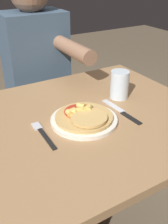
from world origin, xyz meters
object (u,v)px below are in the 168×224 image
at_px(dining_table, 87,146).
at_px(fork, 43,133).
at_px(drinking_glass, 119,85).
at_px(plate, 84,120).
at_px(knife, 122,112).
at_px(person_diner, 38,74).
at_px(pizza, 84,116).

relative_size(dining_table, fork, 5.19).
xyz_separation_m(dining_table, drinking_glass, (0.20, 0.07, 0.20)).
height_order(dining_table, plate, plate).
bearing_deg(knife, person_diner, 98.04).
height_order(dining_table, fork, fork).
bearing_deg(knife, pizza, 175.81).
distance_m(fork, person_diner, 0.66).
distance_m(dining_table, knife, 0.20).
height_order(pizza, knife, pizza).
relative_size(dining_table, drinking_glass, 7.85).
distance_m(pizza, person_diner, 0.63).
distance_m(plate, person_diner, 0.63).
xyz_separation_m(plate, fork, (-0.16, 0.00, -0.00)).
height_order(dining_table, knife, knife).
bearing_deg(knife, fork, 176.84).
relative_size(dining_table, plate, 3.78).
bearing_deg(pizza, fork, 177.87).
height_order(plate, fork, plate).
relative_size(pizza, person_diner, 0.17).
distance_m(plate, drinking_glass, 0.25).
bearing_deg(drinking_glass, dining_table, -161.68).
distance_m(dining_table, plate, 0.15).
xyz_separation_m(pizza, fork, (-0.16, 0.01, -0.02)).
relative_size(fork, drinking_glass, 1.51).
height_order(dining_table, person_diner, person_diner).
distance_m(knife, person_diner, 0.65).
xyz_separation_m(plate, knife, (0.16, -0.01, -0.00)).
distance_m(dining_table, drinking_glass, 0.29).
bearing_deg(drinking_glass, fork, -166.52).
height_order(fork, drinking_glass, drinking_glass).
height_order(dining_table, pizza, pizza).
relative_size(plate, drinking_glass, 2.07).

